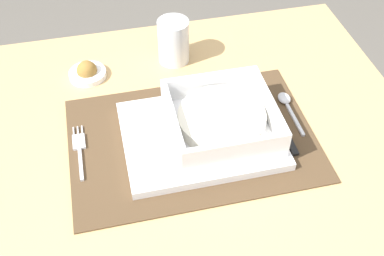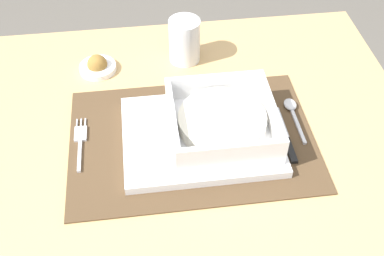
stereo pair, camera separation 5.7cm
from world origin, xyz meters
The scene contains 9 objects.
dining_table centered at (0.00, 0.00, 0.60)m, with size 0.90×0.71×0.71m.
placemat centered at (0.03, -0.02, 0.71)m, with size 0.44×0.30×0.00m, color #4C3823.
serving_plate centered at (0.04, -0.02, 0.72)m, with size 0.28×0.22×0.02m, color white.
porridge_bowl centered at (0.08, -0.02, 0.75)m, with size 0.18×0.18×0.06m.
fork centered at (-0.17, 0.00, 0.71)m, with size 0.02×0.13×0.00m.
spoon centered at (0.23, 0.03, 0.71)m, with size 0.02×0.12×0.01m.
butter_knife centered at (0.20, -0.04, 0.71)m, with size 0.01×0.13×0.01m.
drinking_glass centered at (0.04, 0.22, 0.75)m, with size 0.07×0.07×0.09m.
condiment_saucer centered at (-0.14, 0.21, 0.72)m, with size 0.08×0.08×0.04m.
Camera 1 is at (-0.10, -0.59, 1.34)m, focal length 44.56 mm.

